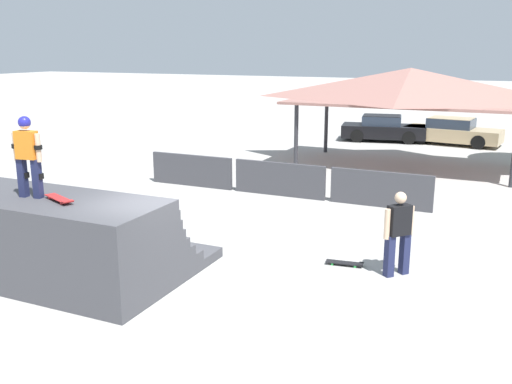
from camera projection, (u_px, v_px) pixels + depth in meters
The scene contains 10 objects.
ground_plane at pixel (178, 285), 11.10m from camera, with size 160.00×160.00×0.00m, color #A3A09B.
quarter_pipe_ramp at pixel (56, 240), 11.39m from camera, with size 5.04×3.58×1.73m.
skater_on_deck at pixel (27, 151), 10.63m from camera, with size 0.66×0.25×1.55m.
skateboard_on_deck at pixel (60, 199), 10.53m from camera, with size 0.87×0.52×0.09m.
bystander_walking at pixel (399, 229), 11.38m from camera, with size 0.55×0.60×1.74m.
skateboard_on_ground at pixel (346, 263), 12.09m from camera, with size 0.81×0.30×0.09m.
barrier_fence at pixel (279, 179), 17.74m from camera, with size 9.30×0.12×1.05m.
pavilion_shelter at pixel (410, 86), 21.38m from camera, with size 8.99×4.42×3.78m.
parked_car_black at pixel (383, 129), 28.29m from camera, with size 4.28×2.42×1.27m.
parked_car_tan at pixel (452, 132), 27.25m from camera, with size 4.57×2.29×1.27m.
Camera 1 is at (5.66, -8.76, 4.48)m, focal length 40.00 mm.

